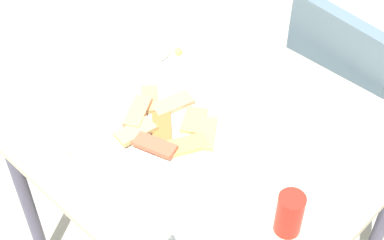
{
  "coord_description": "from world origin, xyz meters",
  "views": [
    {
      "loc": [
        0.77,
        -0.86,
        1.92
      ],
      "look_at": [
        -0.03,
        -0.03,
        0.77
      ],
      "focal_mm": 53.76,
      "sensor_mm": 36.0,
      "label": 1
    }
  ],
  "objects_px": {
    "dining_table": "(206,147)",
    "fork": "(53,132)",
    "salad_plate_greens": "(149,51)",
    "salad_plate_rice": "(305,127)",
    "paper_napkin": "(58,130)",
    "soda_can": "(289,214)",
    "pide_platter": "(169,125)",
    "spoon": "(63,126)",
    "dining_chair": "(345,95)"
  },
  "relations": [
    {
      "from": "salad_plate_rice",
      "to": "soda_can",
      "type": "bearing_deg",
      "value": -60.89
    },
    {
      "from": "salad_plate_rice",
      "to": "fork",
      "type": "bearing_deg",
      "value": -135.02
    },
    {
      "from": "salad_plate_rice",
      "to": "dining_chair",
      "type": "bearing_deg",
      "value": 103.91
    },
    {
      "from": "soda_can",
      "to": "spoon",
      "type": "height_order",
      "value": "soda_can"
    },
    {
      "from": "salad_plate_rice",
      "to": "paper_napkin",
      "type": "relative_size",
      "value": 1.95
    },
    {
      "from": "dining_chair",
      "to": "paper_napkin",
      "type": "bearing_deg",
      "value": -112.25
    },
    {
      "from": "pide_platter",
      "to": "paper_napkin",
      "type": "height_order",
      "value": "pide_platter"
    },
    {
      "from": "soda_can",
      "to": "spoon",
      "type": "xyz_separation_m",
      "value": [
        -0.67,
        -0.17,
        -0.06
      ]
    },
    {
      "from": "dining_chair",
      "to": "salad_plate_rice",
      "type": "xyz_separation_m",
      "value": [
        0.12,
        -0.47,
        0.26
      ]
    },
    {
      "from": "fork",
      "to": "paper_napkin",
      "type": "bearing_deg",
      "value": 99.05
    },
    {
      "from": "salad_plate_rice",
      "to": "paper_napkin",
      "type": "distance_m",
      "value": 0.7
    },
    {
      "from": "dining_table",
      "to": "spoon",
      "type": "xyz_separation_m",
      "value": [
        -0.3,
        -0.28,
        0.09
      ]
    },
    {
      "from": "pide_platter",
      "to": "paper_napkin",
      "type": "xyz_separation_m",
      "value": [
        -0.22,
        -0.23,
        -0.01
      ]
    },
    {
      "from": "pide_platter",
      "to": "spoon",
      "type": "xyz_separation_m",
      "value": [
        -0.22,
        -0.21,
        -0.01
      ]
    },
    {
      "from": "paper_napkin",
      "to": "spoon",
      "type": "distance_m",
      "value": 0.02
    },
    {
      "from": "salad_plate_greens",
      "to": "dining_table",
      "type": "bearing_deg",
      "value": -16.95
    },
    {
      "from": "pide_platter",
      "to": "spoon",
      "type": "height_order",
      "value": "pide_platter"
    },
    {
      "from": "salad_plate_rice",
      "to": "spoon",
      "type": "bearing_deg",
      "value": -137.13
    },
    {
      "from": "soda_can",
      "to": "fork",
      "type": "xyz_separation_m",
      "value": [
        -0.67,
        -0.2,
        -0.06
      ]
    },
    {
      "from": "dining_chair",
      "to": "soda_can",
      "type": "relative_size",
      "value": 7.27
    },
    {
      "from": "salad_plate_greens",
      "to": "salad_plate_rice",
      "type": "relative_size",
      "value": 1.02
    },
    {
      "from": "salad_plate_rice",
      "to": "soda_can",
      "type": "distance_m",
      "value": 0.35
    },
    {
      "from": "dining_table",
      "to": "paper_napkin",
      "type": "bearing_deg",
      "value": -134.64
    },
    {
      "from": "soda_can",
      "to": "paper_napkin",
      "type": "xyz_separation_m",
      "value": [
        -0.67,
        -0.19,
        -0.06
      ]
    },
    {
      "from": "dining_table",
      "to": "paper_napkin",
      "type": "distance_m",
      "value": 0.43
    },
    {
      "from": "pide_platter",
      "to": "fork",
      "type": "relative_size",
      "value": 1.68
    },
    {
      "from": "salad_plate_greens",
      "to": "soda_can",
      "type": "distance_m",
      "value": 0.77
    },
    {
      "from": "dining_table",
      "to": "dining_chair",
      "type": "relative_size",
      "value": 1.14
    },
    {
      "from": "salad_plate_rice",
      "to": "spoon",
      "type": "relative_size",
      "value": 1.22
    },
    {
      "from": "soda_can",
      "to": "paper_napkin",
      "type": "relative_size",
      "value": 1.06
    },
    {
      "from": "fork",
      "to": "pide_platter",
      "type": "bearing_deg",
      "value": 57.09
    },
    {
      "from": "dining_chair",
      "to": "paper_napkin",
      "type": "height_order",
      "value": "dining_chair"
    },
    {
      "from": "salad_plate_greens",
      "to": "soda_can",
      "type": "height_order",
      "value": "soda_can"
    },
    {
      "from": "salad_plate_greens",
      "to": "paper_napkin",
      "type": "distance_m",
      "value": 0.42
    },
    {
      "from": "fork",
      "to": "soda_can",
      "type": "bearing_deg",
      "value": 25.94
    },
    {
      "from": "dining_chair",
      "to": "paper_napkin",
      "type": "xyz_separation_m",
      "value": [
        -0.39,
        -0.96,
        0.24
      ]
    },
    {
      "from": "dining_chair",
      "to": "salad_plate_greens",
      "type": "height_order",
      "value": "dining_chair"
    },
    {
      "from": "salad_plate_rice",
      "to": "fork",
      "type": "distance_m",
      "value": 0.72
    },
    {
      "from": "salad_plate_greens",
      "to": "paper_napkin",
      "type": "xyz_separation_m",
      "value": [
        0.06,
        -0.41,
        -0.02
      ]
    },
    {
      "from": "pide_platter",
      "to": "fork",
      "type": "distance_m",
      "value": 0.33
    },
    {
      "from": "paper_napkin",
      "to": "spoon",
      "type": "xyz_separation_m",
      "value": [
        0.0,
        0.02,
        0.0
      ]
    },
    {
      "from": "dining_chair",
      "to": "dining_table",
      "type": "bearing_deg",
      "value": -98.05
    },
    {
      "from": "dining_table",
      "to": "salad_plate_greens",
      "type": "xyz_separation_m",
      "value": [
        -0.36,
        0.11,
        0.1
      ]
    },
    {
      "from": "soda_can",
      "to": "spoon",
      "type": "relative_size",
      "value": 0.67
    },
    {
      "from": "soda_can",
      "to": "salad_plate_rice",
      "type": "bearing_deg",
      "value": 119.11
    },
    {
      "from": "pide_platter",
      "to": "fork",
      "type": "xyz_separation_m",
      "value": [
        -0.22,
        -0.24,
        -0.01
      ]
    },
    {
      "from": "dining_chair",
      "to": "pide_platter",
      "type": "relative_size",
      "value": 2.68
    },
    {
      "from": "dining_chair",
      "to": "salad_plate_greens",
      "type": "xyz_separation_m",
      "value": [
        -0.45,
        -0.54,
        0.26
      ]
    },
    {
      "from": "dining_table",
      "to": "fork",
      "type": "bearing_deg",
      "value": -132.98
    },
    {
      "from": "dining_table",
      "to": "pide_platter",
      "type": "height_order",
      "value": "pide_platter"
    }
  ]
}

